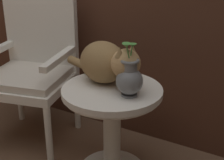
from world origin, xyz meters
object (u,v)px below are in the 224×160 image
(wicker_side_table, at_px, (112,115))
(cat, at_px, (106,62))
(wicker_chair, at_px, (33,64))
(pewter_vase_with_ivy, at_px, (129,78))

(wicker_side_table, height_order, cat, cat)
(wicker_chair, bearing_deg, pewter_vase_with_ivy, -11.61)
(wicker_side_table, distance_m, cat, 0.31)
(wicker_chair, bearing_deg, cat, -7.32)
(wicker_side_table, bearing_deg, cat, 142.85)
(wicker_side_table, xyz_separation_m, cat, (-0.07, 0.05, 0.30))
(wicker_side_table, bearing_deg, wicker_chair, 169.45)
(wicker_chair, bearing_deg, wicker_side_table, -10.55)
(cat, bearing_deg, wicker_chair, 172.68)
(cat, height_order, pewter_vase_with_ivy, pewter_vase_with_ivy)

